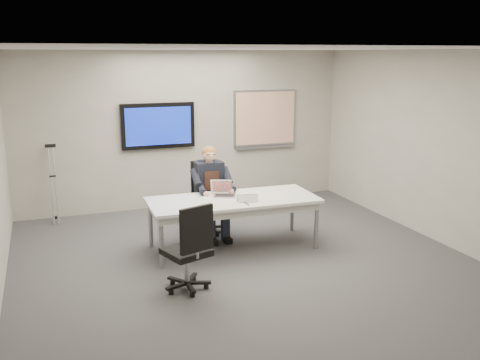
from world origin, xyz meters
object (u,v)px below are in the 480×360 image
object	(u,v)px
conference_table	(233,204)
laptop	(223,192)
office_chair_far	(208,210)
office_chair_near	(189,264)
seated_person	(213,202)

from	to	relation	value
conference_table	laptop	xyz separation A→B (m)	(-0.07, 0.21, 0.14)
office_chair_far	office_chair_near	xyz separation A→B (m)	(-0.85, -1.99, -0.01)
conference_table	seated_person	xyz separation A→B (m)	(-0.12, 0.56, -0.10)
conference_table	office_chair_far	world-z (taller)	office_chair_far
seated_person	office_chair_near	bearing A→B (deg)	-115.45
seated_person	laptop	xyz separation A→B (m)	(0.05, -0.35, 0.24)
office_chair_far	laptop	bearing A→B (deg)	-83.22
conference_table	laptop	size ratio (longest dim) A/B	6.06
conference_table	seated_person	distance (m)	0.58
seated_person	laptop	distance (m)	0.42
seated_person	laptop	size ratio (longest dim) A/B	3.46
office_chair_near	seated_person	world-z (taller)	seated_person
seated_person	office_chair_far	bearing A→B (deg)	90.28
conference_table	office_chair_near	bearing A→B (deg)	-128.11
seated_person	laptop	world-z (taller)	seated_person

